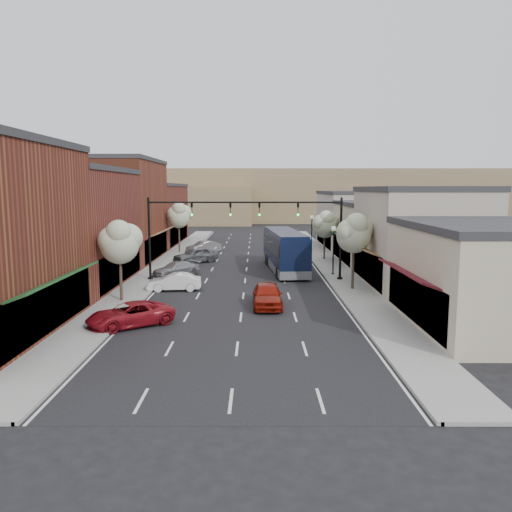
{
  "coord_description": "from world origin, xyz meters",
  "views": [
    {
      "loc": [
        0.93,
        -33.45,
        7.76
      ],
      "look_at": [
        0.92,
        7.35,
        2.2
      ],
      "focal_mm": 35.0,
      "sensor_mm": 36.0,
      "label": 1
    }
  ],
  "objects_px": {
    "tree_right_near": "(355,233)",
    "tree_right_far": "(325,224)",
    "signal_mast_right": "(312,226)",
    "parked_car_b": "(174,282)",
    "tree_left_near": "(120,241)",
    "parked_car_c": "(176,269)",
    "parked_car_d": "(196,255)",
    "signal_mast_left": "(178,226)",
    "lamp_post_near": "(334,242)",
    "tree_left_far": "(179,215)",
    "lamp_post_far": "(312,227)",
    "parked_car_a": "(130,315)",
    "coach_bus": "(285,250)",
    "parked_car_e": "(204,247)",
    "red_hatchback": "(267,295)"
  },
  "relations": [
    {
      "from": "parked_car_d",
      "to": "tree_right_near",
      "type": "bearing_deg",
      "value": 7.39
    },
    {
      "from": "red_hatchback",
      "to": "coach_bus",
      "type": "bearing_deg",
      "value": 81.82
    },
    {
      "from": "tree_right_near",
      "to": "tree_right_far",
      "type": "distance_m",
      "value": 16.01
    },
    {
      "from": "tree_right_far",
      "to": "tree_left_far",
      "type": "relative_size",
      "value": 0.89
    },
    {
      "from": "tree_right_near",
      "to": "coach_bus",
      "type": "height_order",
      "value": "tree_right_near"
    },
    {
      "from": "parked_car_d",
      "to": "lamp_post_far",
      "type": "bearing_deg",
      "value": 89.92
    },
    {
      "from": "coach_bus",
      "to": "tree_left_near",
      "type": "bearing_deg",
      "value": -137.09
    },
    {
      "from": "signal_mast_left",
      "to": "tree_right_far",
      "type": "xyz_separation_m",
      "value": [
        13.97,
        11.95,
        -0.63
      ]
    },
    {
      "from": "lamp_post_far",
      "to": "parked_car_b",
      "type": "distance_m",
      "value": 27.53
    },
    {
      "from": "signal_mast_left",
      "to": "lamp_post_near",
      "type": "bearing_deg",
      "value": 10.56
    },
    {
      "from": "parked_car_c",
      "to": "parked_car_d",
      "type": "relative_size",
      "value": 0.93
    },
    {
      "from": "coach_bus",
      "to": "parked_car_b",
      "type": "bearing_deg",
      "value": -139.07
    },
    {
      "from": "signal_mast_left",
      "to": "parked_car_a",
      "type": "bearing_deg",
      "value": -92.37
    },
    {
      "from": "parked_car_a",
      "to": "parked_car_d",
      "type": "distance_m",
      "value": 24.25
    },
    {
      "from": "lamp_post_far",
      "to": "red_hatchback",
      "type": "relative_size",
      "value": 0.94
    },
    {
      "from": "lamp_post_far",
      "to": "red_hatchback",
      "type": "bearing_deg",
      "value": -101.81
    },
    {
      "from": "red_hatchback",
      "to": "tree_left_near",
      "type": "bearing_deg",
      "value": 172.03
    },
    {
      "from": "lamp_post_near",
      "to": "lamp_post_far",
      "type": "distance_m",
      "value": 17.5
    },
    {
      "from": "coach_bus",
      "to": "tree_right_near",
      "type": "bearing_deg",
      "value": -68.76
    },
    {
      "from": "coach_bus",
      "to": "red_hatchback",
      "type": "distance_m",
      "value": 14.85
    },
    {
      "from": "coach_bus",
      "to": "parked_car_e",
      "type": "xyz_separation_m",
      "value": [
        -9.02,
        12.76,
        -1.24
      ]
    },
    {
      "from": "lamp_post_far",
      "to": "red_hatchback",
      "type": "distance_m",
      "value": 30.07
    },
    {
      "from": "lamp_post_near",
      "to": "lamp_post_far",
      "type": "bearing_deg",
      "value": 90.0
    },
    {
      "from": "signal_mast_left",
      "to": "tree_left_near",
      "type": "relative_size",
      "value": 1.44
    },
    {
      "from": "lamp_post_far",
      "to": "signal_mast_right",
      "type": "bearing_deg",
      "value": -96.22
    },
    {
      "from": "lamp_post_far",
      "to": "parked_car_e",
      "type": "height_order",
      "value": "lamp_post_far"
    },
    {
      "from": "signal_mast_right",
      "to": "signal_mast_left",
      "type": "relative_size",
      "value": 1.0
    },
    {
      "from": "signal_mast_right",
      "to": "parked_car_b",
      "type": "relative_size",
      "value": 2.02
    },
    {
      "from": "tree_right_near",
      "to": "parked_car_a",
      "type": "xyz_separation_m",
      "value": [
        -14.55,
        -9.95,
        -3.77
      ]
    },
    {
      "from": "lamp_post_far",
      "to": "parked_car_c",
      "type": "bearing_deg",
      "value": -128.1
    },
    {
      "from": "signal_mast_left",
      "to": "red_hatchback",
      "type": "xyz_separation_m",
      "value": [
        7.28,
        -9.35,
        -3.82
      ]
    },
    {
      "from": "lamp_post_near",
      "to": "parked_car_e",
      "type": "xyz_separation_m",
      "value": [
        -13.18,
        15.58,
        -2.28
      ]
    },
    {
      "from": "tree_left_far",
      "to": "parked_car_a",
      "type": "bearing_deg",
      "value": -86.32
    },
    {
      "from": "tree_right_far",
      "to": "parked_car_d",
      "type": "bearing_deg",
      "value": -172.92
    },
    {
      "from": "signal_mast_left",
      "to": "lamp_post_far",
      "type": "xyz_separation_m",
      "value": [
        13.42,
        20.0,
        -1.62
      ]
    },
    {
      "from": "tree_left_near",
      "to": "lamp_post_far",
      "type": "distance_m",
      "value": 32.35
    },
    {
      "from": "coach_bus",
      "to": "parked_car_c",
      "type": "distance_m",
      "value": 10.42
    },
    {
      "from": "parked_car_c",
      "to": "parked_car_d",
      "type": "bearing_deg",
      "value": 132.1
    },
    {
      "from": "signal_mast_right",
      "to": "parked_car_c",
      "type": "bearing_deg",
      "value": 169.7
    },
    {
      "from": "tree_right_near",
      "to": "tree_left_near",
      "type": "relative_size",
      "value": 1.05
    },
    {
      "from": "lamp_post_near",
      "to": "lamp_post_far",
      "type": "relative_size",
      "value": 1.0
    },
    {
      "from": "parked_car_b",
      "to": "parked_car_c",
      "type": "relative_size",
      "value": 0.92
    },
    {
      "from": "lamp_post_near",
      "to": "coach_bus",
      "type": "height_order",
      "value": "lamp_post_near"
    },
    {
      "from": "tree_left_far",
      "to": "red_hatchback",
      "type": "bearing_deg",
      "value": -70.04
    },
    {
      "from": "signal_mast_right",
      "to": "parked_car_d",
      "type": "bearing_deg",
      "value": 137.17
    },
    {
      "from": "tree_right_far",
      "to": "tree_left_far",
      "type": "bearing_deg",
      "value": 160.13
    },
    {
      "from": "parked_car_c",
      "to": "tree_left_near",
      "type": "bearing_deg",
      "value": -53.76
    },
    {
      "from": "signal_mast_right",
      "to": "parked_car_b",
      "type": "bearing_deg",
      "value": -159.54
    },
    {
      "from": "tree_right_far",
      "to": "signal_mast_right",
      "type": "bearing_deg",
      "value": -102.85
    },
    {
      "from": "signal_mast_right",
      "to": "tree_left_near",
      "type": "distance_m",
      "value": 16.05
    }
  ]
}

